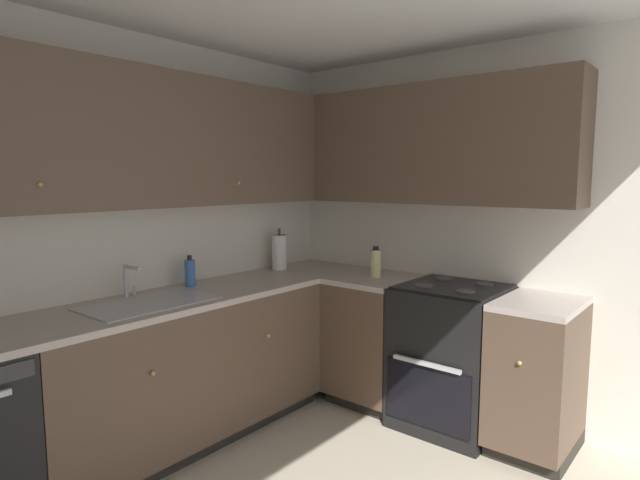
# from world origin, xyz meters

# --- Properties ---
(wall_back) EXTENTS (3.97, 0.05, 2.42)m
(wall_back) POSITION_xyz_m (0.00, 1.51, 1.21)
(wall_back) COLOR silver
(wall_back) RESTS_ON ground_plane
(wall_right) EXTENTS (0.05, 3.06, 2.42)m
(wall_right) POSITION_xyz_m (1.96, 0.00, 1.21)
(wall_right) COLOR silver
(wall_right) RESTS_ON ground_plane
(lower_cabinets_back) EXTENTS (1.82, 0.62, 0.86)m
(lower_cabinets_back) POSITION_xyz_m (0.43, 1.18, 0.43)
(lower_cabinets_back) COLOR brown
(lower_cabinets_back) RESTS_ON ground_plane
(countertop_back) EXTENTS (3.03, 0.60, 0.03)m
(countertop_back) POSITION_xyz_m (0.42, 1.18, 0.88)
(countertop_back) COLOR #B7A89E
(countertop_back) RESTS_ON lower_cabinets_back
(lower_cabinets_right) EXTENTS (0.62, 1.57, 0.86)m
(lower_cabinets_right) POSITION_xyz_m (1.64, 0.13, 0.43)
(lower_cabinets_right) COLOR brown
(lower_cabinets_right) RESTS_ON ground_plane
(countertop_right) EXTENTS (0.60, 1.57, 0.03)m
(countertop_right) POSITION_xyz_m (1.64, 0.13, 0.88)
(countertop_right) COLOR #B7A89E
(countertop_right) RESTS_ON lower_cabinets_right
(oven_range) EXTENTS (0.68, 0.62, 1.05)m
(oven_range) POSITION_xyz_m (1.66, 0.05, 0.46)
(oven_range) COLOR black
(oven_range) RESTS_ON ground_plane
(upper_cabinets_back) EXTENTS (2.71, 0.34, 0.77)m
(upper_cabinets_back) POSITION_xyz_m (0.26, 1.32, 1.79)
(upper_cabinets_back) COLOR brown
(upper_cabinets_right) EXTENTS (0.32, 2.12, 0.77)m
(upper_cabinets_right) POSITION_xyz_m (1.78, 0.42, 1.79)
(upper_cabinets_right) COLOR brown
(sink) EXTENTS (0.70, 0.40, 0.10)m
(sink) POSITION_xyz_m (0.20, 1.15, 0.86)
(sink) COLOR #B7B7BC
(sink) RESTS_ON countertop_back
(faucet) EXTENTS (0.07, 0.16, 0.19)m
(faucet) POSITION_xyz_m (0.20, 1.36, 1.01)
(faucet) COLOR silver
(faucet) RESTS_ON countertop_back
(soap_bottle) EXTENTS (0.07, 0.07, 0.20)m
(soap_bottle) POSITION_xyz_m (0.62, 1.36, 0.98)
(soap_bottle) COLOR #3F72BF
(soap_bottle) RESTS_ON countertop_back
(paper_towel_roll) EXTENTS (0.11, 0.11, 0.32)m
(paper_towel_roll) POSITION_xyz_m (1.42, 1.34, 1.03)
(paper_towel_roll) COLOR white
(paper_towel_roll) RESTS_ON countertop_back
(oil_bottle) EXTENTS (0.07, 0.07, 0.21)m
(oil_bottle) POSITION_xyz_m (1.64, 0.62, 0.99)
(oil_bottle) COLOR beige
(oil_bottle) RESTS_ON countertop_right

